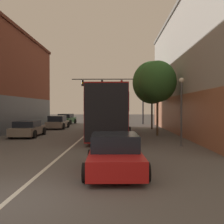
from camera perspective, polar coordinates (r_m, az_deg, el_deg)
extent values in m
plane|color=#565454|center=(6.88, -22.31, -17.88)|extent=(160.00, 160.00, 0.00)
cube|color=silver|center=(22.77, -5.33, -4.61)|extent=(0.14, 45.11, 0.01)
cube|color=#4C515B|center=(24.50, -20.68, -0.54)|extent=(0.24, 23.69, 3.20)
cube|color=#9E998E|center=(24.73, 20.92, 8.36)|extent=(6.67, 23.65, 10.86)
cube|color=#A86647|center=(23.63, 13.35, -0.56)|extent=(0.24, 23.18, 3.20)
cube|color=slate|center=(25.95, 21.00, 20.00)|extent=(6.93, 23.89, 0.30)
cube|color=maroon|center=(20.77, -0.25, 0.19)|extent=(2.65, 12.85, 3.42)
cube|color=black|center=(20.77, -0.25, 1.88)|extent=(2.70, 12.60, 1.09)
cube|color=beige|center=(20.77, -0.25, -0.57)|extent=(2.68, 12.72, 0.34)
cube|color=black|center=(14.38, -1.26, -0.15)|extent=(2.44, 0.09, 3.28)
cylinder|color=black|center=(24.87, -2.82, -3.00)|extent=(0.31, 1.00, 1.00)
cylinder|color=black|center=(24.79, 3.07, -3.01)|extent=(0.31, 1.00, 1.00)
cylinder|color=black|center=(16.99, -5.09, -4.83)|extent=(0.31, 1.00, 1.00)
cylinder|color=black|center=(16.87, 3.56, -4.87)|extent=(0.31, 1.00, 1.00)
cube|color=red|center=(9.12, 0.63, -10.17)|extent=(1.88, 3.98, 0.59)
cube|color=black|center=(9.26, 0.59, -6.45)|extent=(1.67, 2.10, 0.54)
cylinder|color=black|center=(10.36, -4.59, -9.75)|extent=(0.24, 0.59, 0.58)
cylinder|color=black|center=(10.40, 5.42, -9.70)|extent=(0.24, 0.59, 0.58)
cylinder|color=black|center=(7.99, -5.68, -12.97)|extent=(0.24, 0.59, 0.58)
cylinder|color=black|center=(8.05, 7.42, -12.86)|extent=(0.24, 0.59, 0.58)
cube|color=slate|center=(21.18, -17.78, -3.86)|extent=(1.74, 4.11, 0.57)
cube|color=black|center=(20.95, -17.96, -2.50)|extent=(1.57, 2.15, 0.46)
cylinder|color=black|center=(22.67, -18.87, -3.94)|extent=(0.23, 0.60, 0.60)
cylinder|color=black|center=(22.15, -14.61, -4.03)|extent=(0.23, 0.60, 0.60)
cylinder|color=black|center=(20.30, -21.24, -4.51)|extent=(0.23, 0.60, 0.60)
cylinder|color=black|center=(19.73, -16.52, -4.65)|extent=(0.23, 0.60, 0.60)
cube|color=#285633|center=(35.98, -9.91, -1.76)|extent=(2.12, 4.13, 0.68)
cube|color=black|center=(35.77, -10.01, -0.82)|extent=(1.80, 2.22, 0.52)
cylinder|color=black|center=(37.44, -10.71, -1.96)|extent=(0.28, 0.66, 0.64)
cylinder|color=black|center=(36.93, -8.01, -1.99)|extent=(0.28, 0.66, 0.64)
cylinder|color=black|center=(35.09, -11.91, -2.16)|extent=(0.28, 0.66, 0.64)
cylinder|color=black|center=(34.55, -9.05, -2.20)|extent=(0.28, 0.66, 0.64)
cube|color=slate|center=(28.33, -11.72, -2.58)|extent=(1.70, 4.21, 0.59)
cube|color=black|center=(28.09, -11.82, -1.41)|extent=(1.55, 2.20, 0.59)
cylinder|color=black|center=(29.80, -12.80, -2.70)|extent=(0.22, 0.65, 0.65)
cylinder|color=black|center=(29.44, -9.52, -2.74)|extent=(0.22, 0.65, 0.65)
cylinder|color=black|center=(27.28, -14.10, -3.04)|extent=(0.22, 0.65, 0.65)
cylinder|color=black|center=(26.89, -10.52, -3.09)|extent=(0.22, 0.65, 0.65)
cylinder|color=black|center=(35.24, 6.77, 2.49)|extent=(0.18, 0.18, 6.33)
cylinder|color=black|center=(35.31, -1.01, 7.16)|extent=(9.54, 0.12, 0.12)
cube|color=black|center=(35.23, 2.11, 6.32)|extent=(0.28, 0.24, 0.80)
sphere|color=red|center=(35.10, 2.11, 6.75)|extent=(0.18, 0.18, 0.18)
sphere|color=black|center=(35.08, 2.11, 6.34)|extent=(0.18, 0.18, 0.18)
sphere|color=black|center=(35.06, 2.11, 5.94)|extent=(0.18, 0.18, 0.18)
cube|color=black|center=(35.29, -2.18, 6.31)|extent=(0.28, 0.24, 0.80)
sphere|color=black|center=(35.16, -2.19, 6.74)|extent=(0.18, 0.18, 0.18)
sphere|color=black|center=(35.14, -2.19, 6.33)|extent=(0.18, 0.18, 0.18)
sphere|color=green|center=(35.12, -2.19, 5.93)|extent=(0.18, 0.18, 0.18)
cube|color=black|center=(35.55, -6.43, 6.27)|extent=(0.28, 0.24, 0.80)
sphere|color=black|center=(35.42, -6.46, 6.69)|extent=(0.18, 0.18, 0.18)
sphere|color=orange|center=(35.40, -6.46, 6.29)|extent=(0.18, 0.18, 0.18)
sphere|color=black|center=(35.37, -6.46, 5.89)|extent=(0.18, 0.18, 0.18)
cone|color=#47474C|center=(15.63, 14.84, -6.84)|extent=(0.26, 0.26, 0.20)
cylinder|color=#47474C|center=(15.50, 14.87, -0.46)|extent=(0.10, 0.10, 3.68)
sphere|color=#EFE5CC|center=(15.57, 14.90, 6.70)|extent=(0.29, 0.29, 0.29)
cylinder|color=brown|center=(20.94, 9.85, -0.99)|extent=(0.17, 0.17, 3.01)
ellipsoid|color=#2D5B28|center=(21.03, 9.87, 6.57)|extent=(2.97, 2.68, 3.27)
cylinder|color=#3D2D1E|center=(27.23, 8.67, -0.45)|extent=(0.17, 0.17, 3.10)
ellipsoid|color=#2D5B28|center=(27.34, 8.69, 6.36)|extent=(3.98, 3.58, 4.38)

